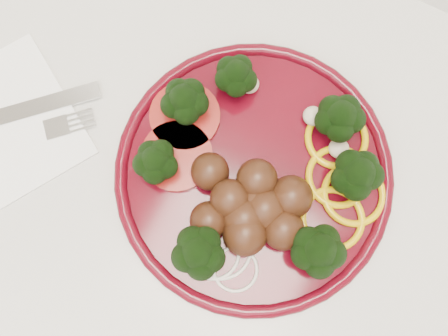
% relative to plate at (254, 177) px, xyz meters
% --- Properties ---
extents(counter, '(2.40, 0.60, 0.90)m').
position_rel_plate_xyz_m(counter, '(-0.09, -0.02, -0.47)').
color(counter, beige).
rests_on(counter, ground).
extents(plate, '(0.29, 0.29, 0.06)m').
position_rel_plate_xyz_m(plate, '(0.00, 0.00, 0.00)').
color(plate, '#48050F').
rests_on(plate, counter).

